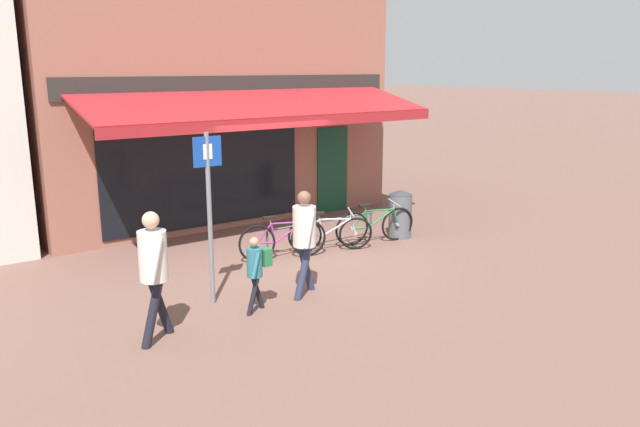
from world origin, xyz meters
TOP-DOWN VIEW (x-y plane):
  - ground_plane at (0.00, 0.00)m, footprint 160.00×160.00m
  - shop_front at (0.36, 4.04)m, footprint 8.33×5.01m
  - bike_rack_rail at (0.75, 0.07)m, footprint 2.64×0.04m
  - bicycle_purple at (-0.28, -0.10)m, footprint 1.67×0.60m
  - bicycle_silver at (0.74, -0.21)m, footprint 1.57×0.88m
  - bicycle_green at (1.81, -0.30)m, footprint 1.74×0.67m
  - pedestrian_adult at (-1.01, -1.89)m, footprint 0.57×0.63m
  - pedestrian_child at (-1.98, -2.05)m, footprint 0.45×0.38m
  - pedestrian_second_adult at (-3.56, -2.16)m, footprint 0.58×0.66m
  - litter_bin at (2.56, -0.25)m, footprint 0.49×0.49m
  - parking_sign at (-2.37, -1.38)m, footprint 0.44×0.07m

SIDE VIEW (x-z plane):
  - ground_plane at x=0.00m, z-range 0.00..0.00m
  - bicycle_silver at x=0.74m, z-range -0.05..0.78m
  - bicycle_purple at x=-0.28m, z-range -0.04..0.81m
  - bicycle_green at x=1.81m, z-range -0.05..0.82m
  - bike_rack_rail at x=0.75m, z-range 0.17..0.74m
  - litter_bin at x=2.56m, z-range 0.00..1.03m
  - pedestrian_child at x=-1.98m, z-range 0.14..1.30m
  - pedestrian_adult at x=-1.01m, z-range 0.18..1.87m
  - pedestrian_second_adult at x=-3.56m, z-range 0.19..1.95m
  - parking_sign at x=-2.37m, z-range 0.28..2.90m
  - shop_front at x=0.36m, z-range -0.01..6.43m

